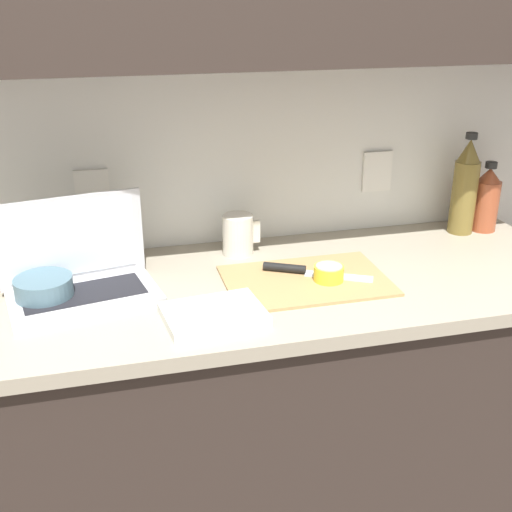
% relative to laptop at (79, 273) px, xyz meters
% --- Properties ---
extents(wall_back, '(5.20, 0.38, 2.60)m').
position_rel_laptop_xyz_m(wall_back, '(0.22, 0.18, 0.60)').
color(wall_back, white).
rests_on(wall_back, ground_plane).
extents(counter_unit, '(2.15, 0.60, 0.90)m').
position_rel_laptop_xyz_m(counter_unit, '(0.20, -0.04, -0.50)').
color(counter_unit, '#332823').
rests_on(counter_unit, ground_plane).
extents(laptop, '(0.38, 0.28, 0.23)m').
position_rel_laptop_xyz_m(laptop, '(0.00, 0.00, 0.00)').
color(laptop, silver).
rests_on(laptop, counter_unit).
extents(cutting_board, '(0.41, 0.27, 0.01)m').
position_rel_laptop_xyz_m(cutting_board, '(0.55, -0.07, -0.05)').
color(cutting_board, tan).
rests_on(cutting_board, counter_unit).
extents(knife, '(0.26, 0.16, 0.02)m').
position_rel_laptop_xyz_m(knife, '(0.54, -0.03, -0.04)').
color(knife, silver).
rests_on(knife, cutting_board).
extents(lemon_half_cut, '(0.08, 0.08, 0.04)m').
position_rel_laptop_xyz_m(lemon_half_cut, '(0.60, -0.09, -0.03)').
color(lemon_half_cut, yellow).
rests_on(lemon_half_cut, cutting_board).
extents(bottle_green_soda, '(0.07, 0.07, 0.30)m').
position_rel_laptop_xyz_m(bottle_green_soda, '(1.12, 0.16, 0.08)').
color(bottle_green_soda, olive).
rests_on(bottle_green_soda, counter_unit).
extents(bottle_oil_tall, '(0.08, 0.08, 0.21)m').
position_rel_laptop_xyz_m(bottle_oil_tall, '(1.19, 0.16, 0.04)').
color(bottle_oil_tall, '#A34C2D').
rests_on(bottle_oil_tall, counter_unit).
extents(measuring_cup, '(0.11, 0.09, 0.11)m').
position_rel_laptop_xyz_m(measuring_cup, '(0.43, 0.15, 0.00)').
color(measuring_cup, silver).
rests_on(measuring_cup, counter_unit).
extents(bowl_white, '(0.13, 0.13, 0.07)m').
position_rel_laptop_xyz_m(bowl_white, '(-0.08, -0.03, -0.02)').
color(bowl_white, slate).
rests_on(bowl_white, counter_unit).
extents(dish_towel, '(0.24, 0.18, 0.02)m').
position_rel_laptop_xyz_m(dish_towel, '(0.29, -0.20, -0.04)').
color(dish_towel, silver).
rests_on(dish_towel, counter_unit).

